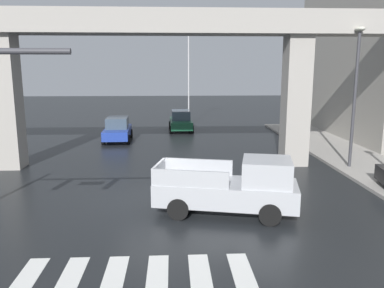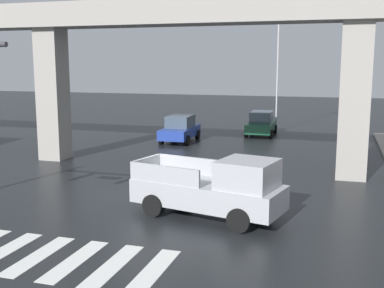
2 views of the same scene
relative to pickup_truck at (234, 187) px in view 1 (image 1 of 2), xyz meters
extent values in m
plane|color=black|center=(-3.18, 1.63, -0.99)|extent=(120.00, 120.00, 0.00)
cube|color=silver|center=(-5.93, -4.58, -0.98)|extent=(0.55, 2.80, 0.01)
cube|color=silver|center=(-4.83, -4.58, -0.98)|extent=(0.55, 2.80, 0.01)
cube|color=silver|center=(-3.73, -4.58, -0.98)|extent=(0.55, 2.80, 0.01)
cube|color=silver|center=(-2.63, -4.58, -0.98)|extent=(0.55, 2.80, 0.01)
cube|color=silver|center=(-1.53, -4.58, -0.98)|extent=(0.55, 2.80, 0.01)
cube|color=silver|center=(-0.43, -4.58, -0.98)|extent=(0.55, 2.80, 0.01)
cube|color=#9E9991|center=(-3.18, 7.26, 6.54)|extent=(52.53, 1.99, 1.20)
cube|color=#9E9991|center=(-10.80, 7.26, 2.47)|extent=(1.30, 1.30, 6.92)
cube|color=#9E9991|center=(4.44, 7.26, 2.47)|extent=(1.30, 1.30, 6.92)
cube|color=#A8AAAF|center=(-0.29, 0.07, -0.21)|extent=(5.39, 2.97, 0.80)
cube|color=#A8AAAF|center=(1.12, -0.25, 0.64)|extent=(2.04, 2.08, 0.90)
cube|color=#3F5160|center=(1.58, -0.35, 0.64)|extent=(0.46, 1.65, 0.77)
cube|color=#A8AAAF|center=(-1.22, 1.17, 0.49)|extent=(2.61, 0.68, 0.60)
cube|color=#A8AAAF|center=(-1.60, -0.54, 0.49)|extent=(2.61, 0.68, 0.60)
cube|color=#A8AAAF|center=(-2.73, 0.61, 0.49)|extent=(0.48, 1.73, 0.60)
cylinder|color=black|center=(1.45, 0.60, -0.61)|extent=(0.80, 0.44, 0.76)
cylinder|color=black|center=(1.05, -1.16, -0.61)|extent=(0.80, 0.44, 0.76)
cylinder|color=black|center=(-1.64, 1.29, -0.61)|extent=(0.80, 0.44, 0.76)
cylinder|color=black|center=(-2.03, -0.47, -0.61)|extent=(0.80, 0.44, 0.76)
cube|color=#14472D|center=(-1.50, 19.18, -0.35)|extent=(1.87, 4.34, 0.64)
cube|color=#384756|center=(-1.50, 19.28, 0.35)|extent=(1.55, 2.27, 0.76)
cylinder|color=black|center=(-0.60, 17.87, -0.67)|extent=(0.26, 0.65, 0.64)
cylinder|color=black|center=(-2.32, 17.83, -0.67)|extent=(0.26, 0.65, 0.64)
cylinder|color=black|center=(-0.67, 20.54, -0.67)|extent=(0.26, 0.65, 0.64)
cylinder|color=black|center=(-2.39, 20.49, -0.67)|extent=(0.26, 0.65, 0.64)
cube|color=#1E3899|center=(-6.20, 14.78, -0.35)|extent=(1.92, 4.36, 0.64)
cube|color=#384756|center=(-6.20, 14.88, 0.35)|extent=(1.58, 2.29, 0.76)
cylinder|color=black|center=(-5.29, 13.48, -0.67)|extent=(0.26, 0.65, 0.64)
cylinder|color=black|center=(-7.01, 13.42, -0.67)|extent=(0.26, 0.65, 0.64)
cylinder|color=black|center=(-5.39, 16.15, -0.67)|extent=(0.26, 0.65, 0.64)
cylinder|color=black|center=(-7.11, 16.08, -0.67)|extent=(0.26, 0.65, 0.64)
cylinder|color=#38383D|center=(7.08, 6.02, 2.51)|extent=(0.16, 0.16, 7.00)
ellipsoid|color=beige|center=(7.08, 6.02, 6.13)|extent=(0.44, 0.70, 0.24)
cylinder|color=#38383D|center=(7.08, 16.66, 2.51)|extent=(0.16, 0.16, 7.00)
ellipsoid|color=beige|center=(7.08, 16.66, 6.13)|extent=(0.44, 0.70, 0.24)
cylinder|color=silver|center=(-0.73, 21.45, 3.99)|extent=(0.12, 0.12, 9.95)
cube|color=red|center=(-0.18, 21.45, 8.46)|extent=(1.10, 0.04, 0.70)
camera|label=1|loc=(-2.21, -13.45, 4.25)|focal=36.49mm
camera|label=2|loc=(3.82, -15.06, 4.12)|focal=44.94mm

